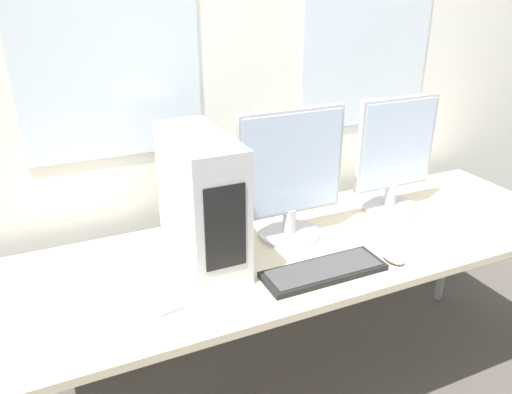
{
  "coord_description": "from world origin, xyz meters",
  "views": [
    {
      "loc": [
        -0.83,
        -1.04,
        1.62
      ],
      "look_at": [
        -0.19,
        0.35,
        0.94
      ],
      "focal_mm": 35.0,
      "sensor_mm": 36.0,
      "label": 1
    }
  ],
  "objects": [
    {
      "name": "cell_phone",
      "position": [
        -0.56,
        0.22,
        0.72
      ],
      "size": [
        0.09,
        0.15,
        0.01
      ],
      "rotation": [
        0.0,
        0.0,
        0.14
      ],
      "color": "#99999E",
      "rests_on": "desk"
    },
    {
      "name": "monitor_right_near",
      "position": [
        0.49,
        0.48,
        0.95
      ],
      "size": [
        0.36,
        0.23,
        0.47
      ],
      "color": "#B7B7BC",
      "rests_on": "desk"
    },
    {
      "name": "wall_back",
      "position": [
        0.0,
        0.84,
        1.35
      ],
      "size": [
        8.0,
        0.07,
        2.7
      ],
      "color": "silver",
      "rests_on": "ground_plane"
    },
    {
      "name": "monitor_main",
      "position": [
        -0.02,
        0.43,
        0.96
      ],
      "size": [
        0.41,
        0.23,
        0.49
      ],
      "color": "#B7B7BC",
      "rests_on": "desk"
    },
    {
      "name": "mouse",
      "position": [
        0.23,
        0.12,
        0.73
      ],
      "size": [
        0.06,
        0.1,
        0.03
      ],
      "color": "#B2B2B7",
      "rests_on": "desk"
    },
    {
      "name": "desk",
      "position": [
        0.0,
        0.35,
        0.67
      ],
      "size": [
        2.23,
        0.71,
        0.72
      ],
      "color": "beige",
      "rests_on": "ground_plane"
    },
    {
      "name": "pc_tower",
      "position": [
        -0.37,
        0.41,
        0.94
      ],
      "size": [
        0.18,
        0.45,
        0.45
      ],
      "color": "silver",
      "rests_on": "desk"
    },
    {
      "name": "keyboard",
      "position": [
        -0.04,
        0.15,
        0.73
      ],
      "size": [
        0.42,
        0.15,
        0.02
      ],
      "color": "black",
      "rests_on": "desk"
    }
  ]
}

